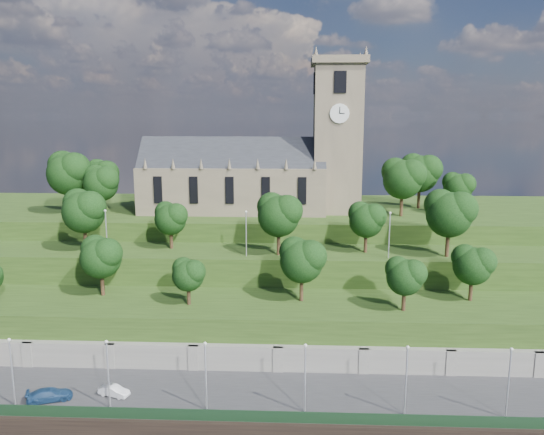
{
  "coord_description": "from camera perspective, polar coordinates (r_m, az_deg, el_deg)",
  "views": [
    {
      "loc": [
        6.86,
        -46.61,
        31.48
      ],
      "look_at": [
        3.47,
        30.0,
        16.86
      ],
      "focal_mm": 35.0,
      "sensor_mm": 36.0,
      "label": 1
    }
  ],
  "objects": [
    {
      "name": "lamp_posts_promenade",
      "position": [
        55.89,
        -7.14,
        -16.05
      ],
      "size": [
        60.36,
        0.36,
        7.43
      ],
      "color": "#B2B2B7",
      "rests_on": "promenade"
    },
    {
      "name": "car_right",
      "position": [
        63.36,
        -22.8,
        -17.16
      ],
      "size": [
        4.91,
        3.32,
        1.32
      ],
      "primitive_type": "imported",
      "rotation": [
        0.0,
        0.0,
        1.93
      ],
      "color": "navy",
      "rests_on": "promenade"
    },
    {
      "name": "fence",
      "position": [
        55.76,
        -5.23,
        -20.44
      ],
      "size": [
        160.0,
        0.1,
        1.2
      ],
      "primitive_type": "cube",
      "color": "#16331B",
      "rests_on": "promenade"
    },
    {
      "name": "embankment_upper",
      "position": [
        80.08,
        -2.53,
        -7.77
      ],
      "size": [
        160.0,
        10.0,
        12.0
      ],
      "primitive_type": "cube",
      "color": "#243D14",
      "rests_on": "ground"
    },
    {
      "name": "car_middle",
      "position": [
        62.11,
        -16.64,
        -17.43
      ],
      "size": [
        3.61,
        2.13,
        1.12
      ],
      "primitive_type": "imported",
      "rotation": [
        0.0,
        0.0,
        1.28
      ],
      "color": "silver",
      "rests_on": "promenade"
    },
    {
      "name": "trees_hilltop",
      "position": [
        91.98,
        -3.05,
        4.57
      ],
      "size": [
        73.01,
        16.2,
        10.78
      ],
      "color": "#332113",
      "rests_on": "hilltop"
    },
    {
      "name": "hilltop",
      "position": [
        99.78,
        -1.48,
        -3.11
      ],
      "size": [
        160.0,
        32.0,
        15.0
      ],
      "primitive_type": "cube",
      "color": "#243D14",
      "rests_on": "ground"
    },
    {
      "name": "trees_upper",
      "position": [
        75.73,
        0.34,
        0.51
      ],
      "size": [
        59.22,
        8.58,
        9.55
      ],
      "color": "#332113",
      "rests_on": "embankment_upper"
    },
    {
      "name": "quay_wall",
      "position": [
        56.01,
        -5.3,
        -22.1
      ],
      "size": [
        160.0,
        0.5,
        2.2
      ],
      "primitive_type": "cube",
      "color": "black",
      "rests_on": "ground"
    },
    {
      "name": "promenade",
      "position": [
        61.18,
        -4.49,
        -19.12
      ],
      "size": [
        160.0,
        12.0,
        2.0
      ],
      "primitive_type": "cube",
      "color": "#2D2D30",
      "rests_on": "ground"
    },
    {
      "name": "lamp_posts_upper",
      "position": [
        74.58,
        -2.8,
        -1.3
      ],
      "size": [
        40.36,
        0.36,
        6.57
      ],
      "color": "#B2B2B7",
      "rests_on": "embankment_upper"
    },
    {
      "name": "retaining_wall",
      "position": [
        65.71,
        -3.86,
        -15.4
      ],
      "size": [
        160.0,
        2.1,
        5.0
      ],
      "color": "slate",
      "rests_on": "ground"
    },
    {
      "name": "embankment_lower",
      "position": [
        70.54,
        -3.32,
        -12.15
      ],
      "size": [
        160.0,
        12.0,
        8.0
      ],
      "primitive_type": "cube",
      "color": "#243D14",
      "rests_on": "ground"
    },
    {
      "name": "trees_lower",
      "position": [
        67.87,
        -1.15,
        -4.96
      ],
      "size": [
        66.35,
        8.96,
        8.34
      ],
      "color": "#332113",
      "rests_on": "embankment_lower"
    },
    {
      "name": "church",
      "position": [
        93.22,
        -1.21,
        5.28
      ],
      "size": [
        38.6,
        12.35,
        27.6
      ],
      "color": "brown",
      "rests_on": "hilltop"
    }
  ]
}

